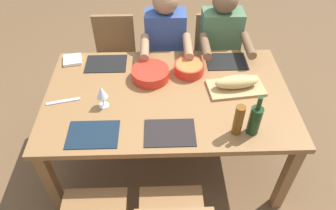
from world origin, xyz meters
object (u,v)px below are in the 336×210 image
dining_table (168,102)px  chair_far_left (115,56)px  diner_far_center (166,46)px  beer_bottle (238,120)px  chair_far_center (165,55)px  serving_bowl_fruit (189,68)px  cutting_board (236,88)px  wine_bottle (255,120)px  chair_far_right (215,54)px  diner_far_right (220,46)px  bread_loaf (237,82)px  napkin_stack (72,60)px  serving_bowl_pasta (150,73)px  wine_glass (102,93)px

dining_table → chair_far_left: (-0.48, 0.85, -0.18)m
diner_far_center → beer_bottle: size_ratio=5.45×
dining_table → chair_far_left: bearing=119.4°
chair_far_center → serving_bowl_fruit: 0.70m
cutting_board → wine_bottle: 0.42m
chair_far_right → beer_bottle: beer_bottle is taller
serving_bowl_fruit → beer_bottle: size_ratio=1.03×
diner_far_right → bread_loaf: (0.01, -0.63, 0.11)m
serving_bowl_fruit → napkin_stack: bearing=169.2°
dining_table → serving_bowl_fruit: size_ratio=7.71×
wine_bottle → chair_far_right: bearing=91.7°
diner_far_right → serving_bowl_fruit: bearing=-126.1°
dining_table → serving_bowl_pasta: (-0.12, 0.18, 0.12)m
chair_far_left → serving_bowl_pasta: size_ratio=3.01×
serving_bowl_fruit → wine_bottle: size_ratio=0.78×
diner_far_center → serving_bowl_pasta: size_ratio=4.25×
bread_loaf → wine_bottle: bearing=-86.4°
bread_loaf → beer_bottle: bearing=-100.3°
dining_table → wine_bottle: size_ratio=6.01×
dining_table → beer_bottle: (0.41, -0.37, 0.19)m
diner_far_right → serving_bowl_pasta: (-0.60, -0.48, 0.09)m
wine_glass → chair_far_right: bearing=46.2°
chair_far_center → serving_bowl_fruit: (0.17, -0.61, 0.30)m
dining_table → beer_bottle: 0.59m
diner_far_center → serving_bowl_fruit: diner_far_center is taller
chair_far_center → chair_far_left: (-0.48, 0.00, 0.00)m
diner_far_right → chair_far_center: bearing=159.0°
serving_bowl_pasta → bread_loaf: bearing=-13.0°
dining_table → cutting_board: (0.49, 0.04, 0.09)m
chair_far_right → napkin_stack: bearing=-160.5°
chair_far_right → bread_loaf: size_ratio=2.66×
chair_far_left → bread_loaf: 1.30m
beer_bottle → diner_far_right: bearing=86.4°
diner_far_right → napkin_stack: diner_far_right is taller
serving_bowl_fruit → chair_far_center: bearing=105.3°
serving_bowl_fruit → wine_glass: (-0.61, -0.35, 0.07)m
chair_far_right → wine_glass: 1.38m
chair_far_right → diner_far_right: diner_far_right is taller
dining_table → napkin_stack: napkin_stack is taller
dining_table → chair_far_right: size_ratio=2.05×
dining_table → chair_far_center: 0.87m
chair_far_center → wine_glass: size_ratio=5.12×
chair_far_center → cutting_board: chair_far_center is taller
diner_far_center → wine_glass: bearing=-119.6°
dining_table → diner_far_right: (0.48, 0.67, 0.04)m
serving_bowl_pasta → beer_bottle: bearing=-45.9°
bread_loaf → diner_far_center: bearing=128.0°
diner_far_center → cutting_board: bearing=-52.0°
diner_far_center → wine_glass: diner_far_center is taller
serving_bowl_pasta → wine_bottle: bearing=-40.8°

